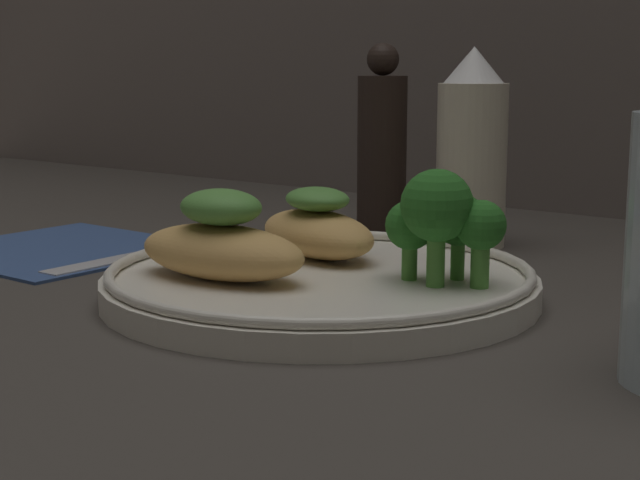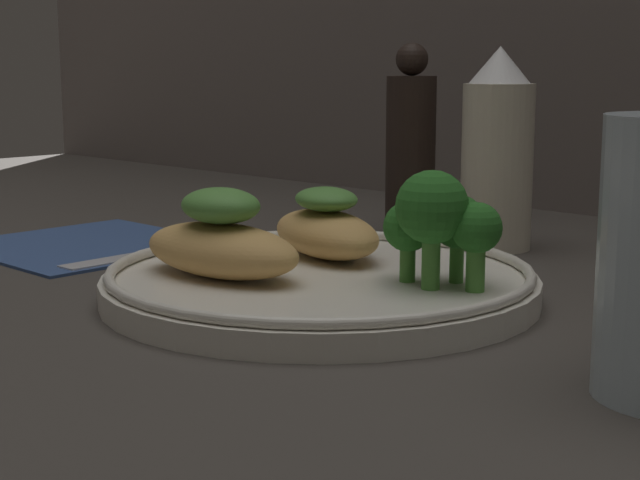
{
  "view_description": "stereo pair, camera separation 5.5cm",
  "coord_description": "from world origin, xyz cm",
  "px_view_note": "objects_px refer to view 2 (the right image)",
  "views": [
    {
      "loc": [
        33.44,
        -42.37,
        13.16
      ],
      "look_at": [
        0.0,
        0.0,
        3.4
      ],
      "focal_mm": 55.0,
      "sensor_mm": 36.0,
      "label": 1
    },
    {
      "loc": [
        37.57,
        -38.76,
        13.16
      ],
      "look_at": [
        0.0,
        0.0,
        3.4
      ],
      "focal_mm": 55.0,
      "sensor_mm": 36.0,
      "label": 2
    }
  ],
  "objects_px": {
    "broccoli_bunch": "(440,220)",
    "sauce_bottle": "(497,153)",
    "pepper_grinder": "(411,149)",
    "plate": "(320,282)"
  },
  "relations": [
    {
      "from": "broccoli_bunch",
      "to": "sauce_bottle",
      "type": "xyz_separation_m",
      "value": [
        -0.08,
        0.18,
        0.02
      ]
    },
    {
      "from": "pepper_grinder",
      "to": "broccoli_bunch",
      "type": "bearing_deg",
      "value": -47.28
    },
    {
      "from": "sauce_bottle",
      "to": "pepper_grinder",
      "type": "relative_size",
      "value": 0.98
    },
    {
      "from": "pepper_grinder",
      "to": "sauce_bottle",
      "type": "bearing_deg",
      "value": 0.0
    },
    {
      "from": "broccoli_bunch",
      "to": "sauce_bottle",
      "type": "relative_size",
      "value": 0.47
    },
    {
      "from": "sauce_bottle",
      "to": "pepper_grinder",
      "type": "xyz_separation_m",
      "value": [
        -0.08,
        0.0,
        -0.0
      ]
    },
    {
      "from": "plate",
      "to": "pepper_grinder",
      "type": "relative_size",
      "value": 1.67
    },
    {
      "from": "broccoli_bunch",
      "to": "pepper_grinder",
      "type": "distance_m",
      "value": 0.24
    },
    {
      "from": "plate",
      "to": "broccoli_bunch",
      "type": "bearing_deg",
      "value": 18.95
    },
    {
      "from": "plate",
      "to": "broccoli_bunch",
      "type": "distance_m",
      "value": 0.08
    }
  ]
}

